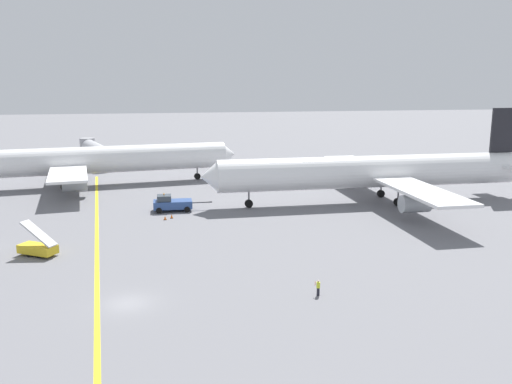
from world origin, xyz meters
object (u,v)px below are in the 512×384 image
(gse_stair_truck_yellow, at_px, (38,247))
(ground_crew_marshaller_foreground, at_px, (318,288))
(airliner_being_pushed, at_px, (373,172))
(traffic_cone_wingtip_starboard, at_px, (165,218))
(jet_bridge, at_px, (94,149))
(pushback_tug, at_px, (171,203))
(traffic_cone_wingtip_port, at_px, (172,216))
(airliner_at_gate_left, at_px, (81,161))

(gse_stair_truck_yellow, xyz_separation_m, ground_crew_marshaller_foreground, (28.70, -17.60, -0.23))
(airliner_being_pushed, height_order, ground_crew_marshaller_foreground, airliner_being_pushed)
(traffic_cone_wingtip_starboard, bearing_deg, jet_bridge, 105.08)
(pushback_tug, relative_size, jet_bridge, 0.40)
(pushback_tug, relative_size, gse_stair_truck_yellow, 1.89)
(airliner_being_pushed, bearing_deg, traffic_cone_wingtip_starboard, -171.14)
(pushback_tug, bearing_deg, traffic_cone_wingtip_starboard, -101.76)
(ground_crew_marshaller_foreground, xyz_separation_m, traffic_cone_wingtip_port, (-12.72, 32.30, -0.52))
(airliner_at_gate_left, height_order, ground_crew_marshaller_foreground, airliner_at_gate_left)
(ground_crew_marshaller_foreground, relative_size, jet_bridge, 0.07)
(ground_crew_marshaller_foreground, relative_size, traffic_cone_wingtip_starboard, 2.58)
(ground_crew_marshaller_foreground, distance_m, traffic_cone_wingtip_starboard, 34.42)
(airliner_at_gate_left, distance_m, ground_crew_marshaller_foreground, 67.60)
(gse_stair_truck_yellow, relative_size, ground_crew_marshaller_foreground, 3.14)
(airliner_at_gate_left, height_order, traffic_cone_wingtip_starboard, airliner_at_gate_left)
(ground_crew_marshaller_foreground, bearing_deg, pushback_tug, 108.72)
(gse_stair_truck_yellow, bearing_deg, pushback_tug, 50.35)
(ground_crew_marshaller_foreground, height_order, jet_bridge, jet_bridge)
(gse_stair_truck_yellow, xyz_separation_m, jet_bridge, (-0.68, 72.12, 2.77))
(ground_crew_marshaller_foreground, distance_m, traffic_cone_wingtip_port, 34.72)
(airliner_being_pushed, relative_size, traffic_cone_wingtip_port, 94.79)
(airliner_at_gate_left, xyz_separation_m, airliner_being_pushed, (49.85, -23.98, 0.23))
(traffic_cone_wingtip_starboard, bearing_deg, traffic_cone_wingtip_port, 36.60)
(airliner_at_gate_left, xyz_separation_m, jet_bridge, (-0.41, 28.78, -1.12))
(traffic_cone_wingtip_port, bearing_deg, airliner_being_pushed, 7.89)
(gse_stair_truck_yellow, bearing_deg, ground_crew_marshaller_foreground, -31.52)
(airliner_at_gate_left, height_order, gse_stair_truck_yellow, airliner_at_gate_left)
(airliner_being_pushed, bearing_deg, jet_bridge, 133.61)
(pushback_tug, distance_m, traffic_cone_wingtip_starboard, 5.69)
(airliner_at_gate_left, relative_size, airliner_being_pushed, 1.08)
(airliner_at_gate_left, relative_size, gse_stair_truck_yellow, 12.54)
(traffic_cone_wingtip_starboard, bearing_deg, ground_crew_marshaller_foreground, -66.53)
(ground_crew_marshaller_foreground, bearing_deg, airliner_at_gate_left, 115.42)
(ground_crew_marshaller_foreground, height_order, traffic_cone_wingtip_port, ground_crew_marshaller_foreground)
(airliner_at_gate_left, relative_size, ground_crew_marshaller_foreground, 39.44)
(pushback_tug, bearing_deg, jet_bridge, 107.71)
(pushback_tug, distance_m, ground_crew_marshaller_foreground, 39.14)
(jet_bridge, bearing_deg, ground_crew_marshaller_foreground, -71.87)
(pushback_tug, relative_size, traffic_cone_wingtip_starboard, 15.36)
(traffic_cone_wingtip_port, height_order, traffic_cone_wingtip_starboard, same)
(pushback_tug, bearing_deg, airliner_being_pushed, -0.18)
(airliner_being_pushed, bearing_deg, traffic_cone_wingtip_port, -172.11)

